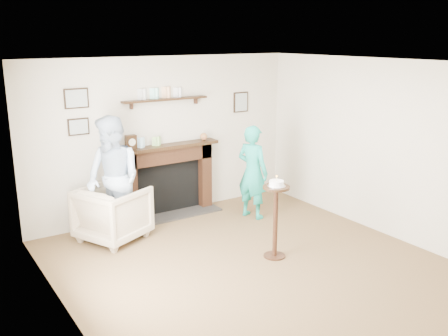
{
  "coord_description": "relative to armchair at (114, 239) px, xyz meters",
  "views": [
    {
      "loc": [
        -3.43,
        -4.47,
        2.8
      ],
      "look_at": [
        0.07,
        0.9,
        1.09
      ],
      "focal_mm": 40.0,
      "sensor_mm": 36.0,
      "label": 1
    }
  ],
  "objects": [
    {
      "name": "armchair",
      "position": [
        0.0,
        0.0,
        0.0
      ],
      "size": [
        1.12,
        1.11,
        0.77
      ],
      "primitive_type": "imported",
      "rotation": [
        0.0,
        0.0,
        2.01
      ],
      "color": "tan",
      "rests_on": "ground"
    },
    {
      "name": "room_shell",
      "position": [
        1.13,
        -1.21,
        1.62
      ],
      "size": [
        4.54,
        5.02,
        2.52
      ],
      "color": "beige",
      "rests_on": "ground"
    },
    {
      "name": "pedestal_table",
      "position": [
        1.54,
        -1.7,
        0.68
      ],
      "size": [
        0.34,
        0.34,
        1.1
      ],
      "color": "black",
      "rests_on": "ground"
    },
    {
      "name": "man",
      "position": [
        0.04,
        0.0,
        0.0
      ],
      "size": [
        0.91,
        1.02,
        1.76
      ],
      "primitive_type": "imported",
      "rotation": [
        0.0,
        0.0,
        -1.24
      ],
      "color": "silver",
      "rests_on": "ground"
    },
    {
      "name": "ground",
      "position": [
        1.13,
        -1.9,
        0.0
      ],
      "size": [
        5.0,
        5.0,
        0.0
      ],
      "primitive_type": "plane",
      "color": "brown",
      "rests_on": "ground"
    },
    {
      "name": "woman",
      "position": [
        2.18,
        -0.33,
        0.0
      ],
      "size": [
        0.5,
        0.62,
        1.48
      ],
      "primitive_type": "imported",
      "rotation": [
        0.0,
        0.0,
        1.89
      ],
      "color": "teal",
      "rests_on": "ground"
    }
  ]
}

